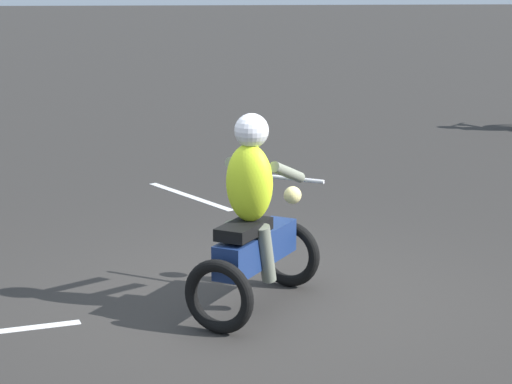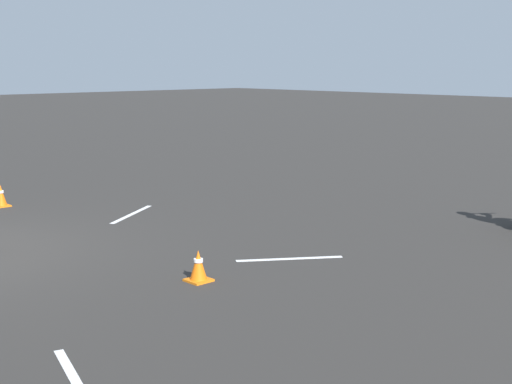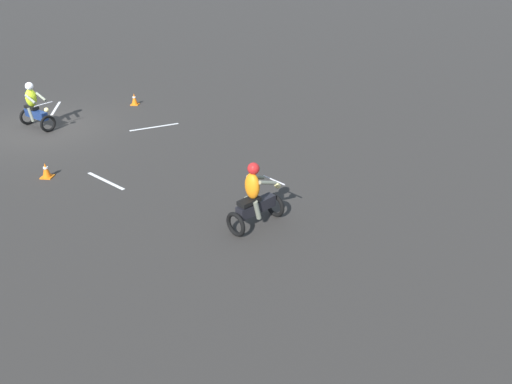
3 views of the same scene
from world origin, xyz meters
The scene contains 8 objects.
ground_plane centered at (0.00, 0.00, 0.00)m, with size 120.00×120.00×0.00m, color #2D2B28.
motorcycle_rider_foreground centered at (0.20, -0.08, 0.73)m, with size 1.51×1.23×1.66m.
motorcycle_rider_background centered at (-8.33, 5.98, 0.73)m, with size 1.36×1.46×1.66m.
traffic_cone_near_left centered at (-2.10, 3.89, 0.22)m, with size 0.32×0.32×0.45m.
traffic_cone_near_right centered at (-2.39, -3.17, 0.23)m, with size 0.32×0.32×0.48m.
lane_stripe_nw centered at (-3.86, 3.95, 0.00)m, with size 0.10×1.68×0.01m, color silver.
lane_stripe_sw centered at (-3.96, -0.58, 0.00)m, with size 0.10×1.81×0.01m, color silver.
lane_stripe_s centered at (0.65, -2.37, 0.00)m, with size 0.10×1.80×0.01m, color silver.
Camera 3 is at (-9.41, 16.17, 6.15)m, focal length 35.00 mm.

